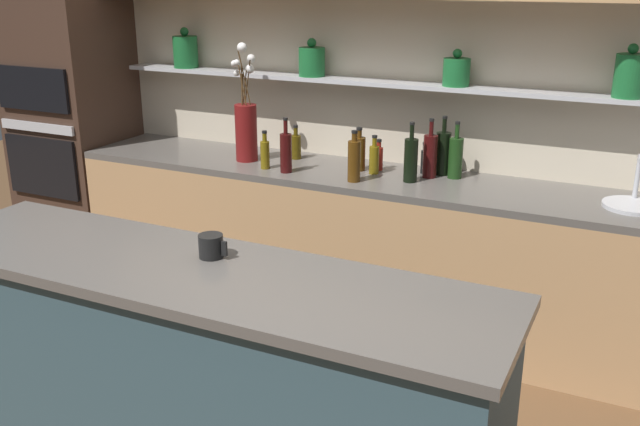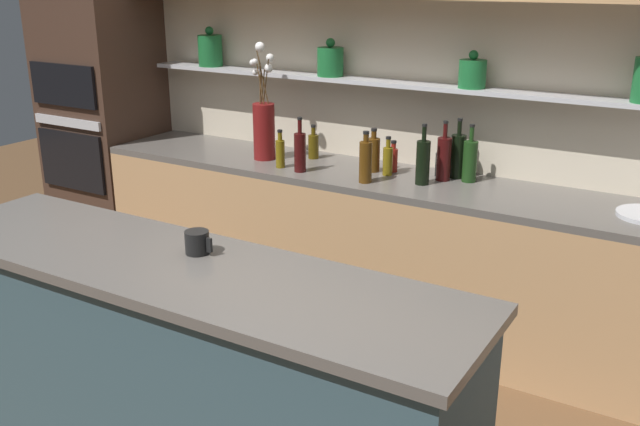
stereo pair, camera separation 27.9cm
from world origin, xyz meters
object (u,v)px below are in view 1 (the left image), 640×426
object	(u,v)px
sink_fixture	(633,202)
bottle_wine_0	(430,155)
flower_vase	(246,126)
bottle_oil_5	(374,158)
bottle_oil_8	(296,146)
bottle_spirit_7	(354,160)
bottle_oil_9	(265,153)
coffee_mug	(212,246)
bottle_spirit_2	(359,153)
bottle_wine_3	(286,152)
bottle_wine_10	(443,153)
bottle_wine_1	(411,159)
bottle_sauce_4	(425,160)
oven_tower	(73,122)
bottle_wine_11	(456,157)
bottle_sauce_6	(378,157)

from	to	relation	value
sink_fixture	bottle_wine_0	bearing A→B (deg)	175.73
sink_fixture	flower_vase	bearing A→B (deg)	-178.92
flower_vase	sink_fixture	world-z (taller)	flower_vase
bottle_oil_5	bottle_oil_8	bearing A→B (deg)	168.91
flower_vase	bottle_wine_0	distance (m)	1.13
bottle_wine_0	bottle_spirit_7	world-z (taller)	bottle_wine_0
bottle_oil_9	coffee_mug	bearing A→B (deg)	-66.92
bottle_spirit_2	bottle_oil_9	size ratio (longest dim) A/B	1.12
bottle_wine_0	bottle_oil_5	xyz separation A→B (m)	(-0.31, -0.06, -0.04)
bottle_wine_3	bottle_wine_10	size ratio (longest dim) A/B	0.95
flower_vase	coffee_mug	size ratio (longest dim) A/B	6.38
bottle_wine_1	coffee_mug	world-z (taller)	bottle_wine_1
bottle_wine_0	bottle_sauce_4	distance (m)	0.10
bottle_oil_9	oven_tower	bearing A→B (deg)	174.80
bottle_wine_10	bottle_wine_3	bearing A→B (deg)	-157.19
bottle_wine_0	bottle_sauce_4	size ratio (longest dim) A/B	1.83
bottle_wine_3	bottle_wine_11	size ratio (longest dim) A/B	1.00
bottle_wine_0	bottle_sauce_4	world-z (taller)	bottle_wine_0
bottle_wine_3	bottle_oil_8	bearing A→B (deg)	107.35
bottle_wine_10	bottle_oil_8	bearing A→B (deg)	-177.21
bottle_spirit_7	coffee_mug	size ratio (longest dim) A/B	2.56
flower_vase	bottle_sauce_6	distance (m)	0.83
bottle_spirit_2	bottle_sauce_6	bearing A→B (deg)	27.42
sink_fixture	bottle_wine_1	xyz separation A→B (m)	(-1.13, -0.05, 0.10)
bottle_wine_0	bottle_sauce_6	distance (m)	0.32
bottle_wine_0	bottle_oil_5	bearing A→B (deg)	-168.15
bottle_oil_8	bottle_wine_10	world-z (taller)	bottle_wine_10
bottle_spirit_7	bottle_wine_11	xyz separation A→B (m)	(0.48, 0.31, -0.00)
bottle_wine_1	bottle_oil_9	world-z (taller)	bottle_wine_1
bottle_wine_0	bottle_wine_10	xyz separation A→B (m)	(0.05, 0.09, 0.00)
bottle_oil_5	bottle_wine_11	bearing A→B (deg)	14.64
oven_tower	bottle_wine_0	distance (m)	2.54
sink_fixture	bottle_oil_8	distance (m)	1.94
sink_fixture	bottle_sauce_6	size ratio (longest dim) A/B	1.57
bottle_sauce_4	bottle_spirit_7	distance (m)	0.44
oven_tower	bottle_wine_10	world-z (taller)	oven_tower
sink_fixture	bottle_wine_1	distance (m)	1.14
bottle_oil_8	bottle_wine_0	bearing A→B (deg)	-2.98
bottle_spirit_2	bottle_wine_11	bearing A→B (deg)	8.85
sink_fixture	bottle_wine_10	world-z (taller)	bottle_wine_10
bottle_spirit_2	bottle_sauce_4	distance (m)	0.38
bottle_oil_5	bottle_oil_9	bearing A→B (deg)	-164.12
bottle_oil_5	bottle_spirit_7	xyz separation A→B (m)	(-0.04, -0.19, 0.03)
bottle_spirit_7	sink_fixture	bearing A→B (deg)	7.26
oven_tower	bottle_wine_10	xyz separation A→B (m)	(2.59, 0.18, 0.02)
flower_vase	bottle_oil_5	size ratio (longest dim) A/B	3.19
bottle_wine_0	flower_vase	bearing A→B (deg)	-173.84
flower_vase	bottle_wine_1	distance (m)	1.05
sink_fixture	bottle_wine_11	xyz separation A→B (m)	(-0.93, 0.13, 0.09)
bottle_oil_9	bottle_wine_11	world-z (taller)	bottle_wine_11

